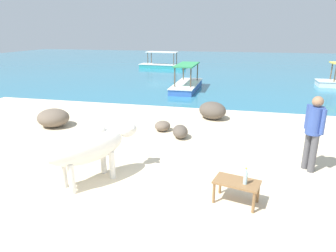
{
  "coord_description": "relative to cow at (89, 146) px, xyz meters",
  "views": [
    {
      "loc": [
        1.25,
        -4.14,
        2.91
      ],
      "look_at": [
        -0.44,
        3.0,
        0.55
      ],
      "focal_mm": 31.87,
      "sensor_mm": 36.0,
      "label": 1
    }
  ],
  "objects": [
    {
      "name": "sand_beach",
      "position": [
        1.45,
        -0.68,
        -0.77
      ],
      "size": [
        18.0,
        14.0,
        0.04
      ],
      "primitive_type": "cube",
      "color": "beige",
      "rests_on": "ground"
    },
    {
      "name": "boat_teal",
      "position": [
        -3.33,
        18.6,
        -0.5
      ],
      "size": [
        3.76,
        1.47,
        1.29
      ],
      "rotation": [
        0.0,
        0.0,
        3.05
      ],
      "color": "teal",
      "rests_on": "water_surface"
    },
    {
      "name": "boat_blue",
      "position": [
        0.12,
        10.16,
        -0.5
      ],
      "size": [
        1.18,
        3.68,
        1.29
      ],
      "rotation": [
        0.0,
        0.0,
        4.71
      ],
      "color": "#3866B7",
      "rests_on": "water_surface"
    },
    {
      "name": "shore_rock_small",
      "position": [
        1.22,
        2.89,
        -0.56
      ],
      "size": [
        0.58,
        0.68,
        0.37
      ],
      "primitive_type": "ellipsoid",
      "rotation": [
        0.0,
        0.0,
        1.89
      ],
      "color": "brown",
      "rests_on": "sand_beach"
    },
    {
      "name": "cow",
      "position": [
        0.0,
        0.0,
        0.0
      ],
      "size": [
        1.43,
        1.9,
        1.13
      ],
      "rotation": [
        0.0,
        0.0,
        1.0
      ],
      "color": "silver",
      "rests_on": "sand_beach"
    },
    {
      "name": "person_standing",
      "position": [
        4.28,
        1.54,
        0.2
      ],
      "size": [
        0.32,
        0.45,
        1.62
      ],
      "rotation": [
        0.0,
        0.0,
        0.54
      ],
      "color": "#4C4C51",
      "rests_on": "sand_beach"
    },
    {
      "name": "water_surface",
      "position": [
        1.45,
        21.32,
        -0.79
      ],
      "size": [
        60.0,
        36.0,
        0.03
      ],
      "primitive_type": "cube",
      "color": "teal",
      "rests_on": "ground"
    },
    {
      "name": "shore_rock_flat",
      "position": [
        1.91,
        5.03,
        -0.46
      ],
      "size": [
        1.27,
        1.25,
        0.58
      ],
      "primitive_type": "ellipsoid",
      "rotation": [
        0.0,
        0.0,
        2.46
      ],
      "color": "brown",
      "rests_on": "sand_beach"
    },
    {
      "name": "shore_rock_large",
      "position": [
        0.58,
        3.39,
        -0.6
      ],
      "size": [
        0.54,
        0.58,
        0.3
      ],
      "primitive_type": "ellipsoid",
      "rotation": [
        0.0,
        0.0,
        1.4
      ],
      "color": "#6B5B4C",
      "rests_on": "sand_beach"
    },
    {
      "name": "bottle",
      "position": [
        2.93,
        -0.19,
        -0.21
      ],
      "size": [
        0.07,
        0.07,
        0.3
      ],
      "color": "#A3C6D1",
      "rests_on": "low_bench_table"
    },
    {
      "name": "low_bench_table",
      "position": [
        2.79,
        -0.12,
        -0.4
      ],
      "size": [
        0.84,
        0.61,
        0.41
      ],
      "rotation": [
        0.0,
        0.0,
        -0.24
      ],
      "color": "brown",
      "rests_on": "sand_beach"
    },
    {
      "name": "shore_rock_medium",
      "position": [
        -2.84,
        3.02,
        -0.47
      ],
      "size": [
        1.31,
        1.27,
        0.55
      ],
      "primitive_type": "ellipsoid",
      "rotation": [
        0.0,
        0.0,
        2.72
      ],
      "color": "#6B5B4C",
      "rests_on": "sand_beach"
    }
  ]
}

